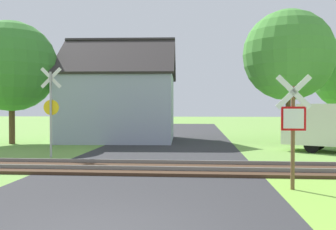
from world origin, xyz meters
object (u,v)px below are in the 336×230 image
(crossing_sign_far, at_px, (51,106))
(house, at_px, (120,105))
(tree_right, at_px, (288,55))
(stop_sign_near, at_px, (293,124))
(tree_left, at_px, (11,66))

(crossing_sign_far, distance_m, house, 8.25)
(house, distance_m, tree_right, 10.58)
(house, bearing_deg, tree_right, -7.32)
(stop_sign_near, relative_size, house, 0.40)
(stop_sign_near, height_order, tree_left, tree_left)
(crossing_sign_far, bearing_deg, tree_left, 125.33)
(house, height_order, tree_right, tree_right)
(crossing_sign_far, distance_m, tree_left, 7.45)
(tree_left, bearing_deg, house, 25.34)
(crossing_sign_far, relative_size, house, 0.52)
(crossing_sign_far, xyz_separation_m, tree_left, (-4.52, 5.47, 2.29))
(stop_sign_near, relative_size, tree_left, 0.41)
(crossing_sign_far, relative_size, tree_left, 0.54)
(stop_sign_near, relative_size, crossing_sign_far, 0.77)
(stop_sign_near, distance_m, house, 15.48)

